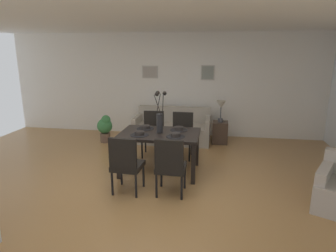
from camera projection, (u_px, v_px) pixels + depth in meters
name	position (u px, v px, depth m)	size (l,w,h in m)	color
ground_plane	(153.00, 188.00, 4.74)	(9.00, 9.00, 0.00)	#A87A47
back_wall_panel	(179.00, 85.00, 7.52)	(9.00, 0.10, 2.60)	white
ceiling_panel	(157.00, 18.00, 4.46)	(9.00, 7.20, 0.08)	white
dining_table	(160.00, 137.00, 5.21)	(1.40, 0.95, 0.74)	black
dining_chair_near_left	(126.00, 162.00, 4.44)	(0.46, 0.46, 0.92)	black
dining_chair_near_right	(153.00, 131.00, 6.15)	(0.46, 0.46, 0.92)	black
dining_chair_far_left	(170.00, 164.00, 4.37)	(0.44, 0.44, 0.92)	black
dining_chair_far_right	(182.00, 133.00, 6.03)	(0.45, 0.45, 0.92)	black
centerpiece_vase	(160.00, 117.00, 5.12)	(0.21, 0.23, 0.73)	#232326
placemat_near_left	(139.00, 135.00, 5.04)	(0.32, 0.32, 0.01)	black
bowl_near_left	(139.00, 133.00, 5.03)	(0.17, 0.17, 0.07)	#2D2826
placemat_near_right	(145.00, 129.00, 5.45)	(0.32, 0.32, 0.01)	black
bowl_near_right	(145.00, 127.00, 5.44)	(0.17, 0.17, 0.07)	#2D2826
placemat_far_left	(176.00, 137.00, 4.94)	(0.32, 0.32, 0.01)	black
bowl_far_left	(176.00, 135.00, 4.93)	(0.17, 0.17, 0.07)	#2D2826
placemat_far_right	(179.00, 130.00, 5.35)	(0.32, 0.32, 0.01)	black
bowl_far_right	(179.00, 128.00, 5.34)	(0.17, 0.17, 0.07)	#2D2826
sofa	(172.00, 130.00, 7.13)	(1.80, 0.84, 0.80)	#A89E8E
side_table	(220.00, 132.00, 6.98)	(0.36, 0.36, 0.52)	#3D2D23
table_lamp	(221.00, 106.00, 6.82)	(0.22, 0.22, 0.51)	#4C4C51
framed_picture_left	(150.00, 72.00, 7.49)	(0.41, 0.03, 0.32)	#B2ADA3
framed_picture_center	(208.00, 73.00, 7.26)	(0.34, 0.03, 0.37)	#B2ADA3
potted_plant	(105.00, 127.00, 7.03)	(0.36, 0.36, 0.67)	brown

